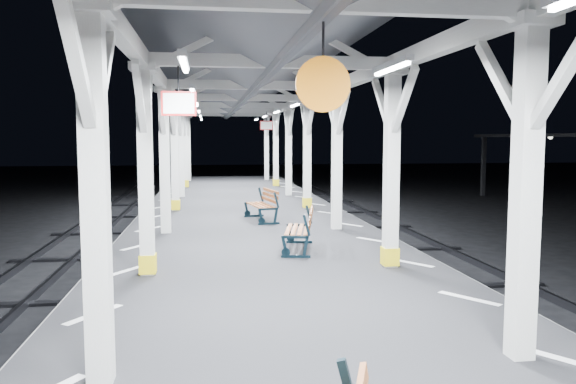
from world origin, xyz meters
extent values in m
plane|color=black|center=(0.00, 0.00, 0.00)|extent=(120.00, 120.00, 0.00)
cube|color=black|center=(0.00, 0.00, 0.50)|extent=(6.00, 50.00, 1.00)
cube|color=silver|center=(-2.45, 0.00, 1.00)|extent=(1.00, 48.00, 0.01)
cube|color=silver|center=(2.45, 0.00, 1.00)|extent=(1.00, 48.00, 0.01)
cube|color=silver|center=(-2.00, -2.00, 2.60)|extent=(0.22, 0.22, 3.20)
cube|color=silver|center=(-2.00, -2.00, 4.26)|extent=(0.40, 0.40, 0.12)
cube|color=silver|center=(-2.00, -1.45, 3.75)|extent=(0.10, 0.99, 0.99)
cube|color=silver|center=(-2.00, -2.55, 3.75)|extent=(0.10, 0.99, 0.99)
cube|color=silver|center=(-2.00, 2.00, 2.60)|extent=(0.22, 0.22, 3.20)
cube|color=silver|center=(-2.00, 2.00, 4.26)|extent=(0.40, 0.40, 0.12)
cube|color=gold|center=(-2.00, 2.00, 1.18)|extent=(0.26, 0.26, 0.30)
cube|color=silver|center=(-2.00, 2.55, 3.75)|extent=(0.10, 0.99, 0.99)
cube|color=silver|center=(-2.00, 1.45, 3.75)|extent=(0.10, 0.99, 0.99)
cube|color=silver|center=(-2.00, 6.00, 2.60)|extent=(0.22, 0.22, 3.20)
cube|color=silver|center=(-2.00, 6.00, 4.26)|extent=(0.40, 0.40, 0.12)
cube|color=silver|center=(-2.00, 6.55, 3.75)|extent=(0.10, 0.99, 0.99)
cube|color=silver|center=(-2.00, 5.45, 3.75)|extent=(0.10, 0.99, 0.99)
cube|color=silver|center=(-2.00, 10.00, 2.60)|extent=(0.22, 0.22, 3.20)
cube|color=silver|center=(-2.00, 10.00, 4.26)|extent=(0.40, 0.40, 0.12)
cube|color=gold|center=(-2.00, 10.00, 1.18)|extent=(0.26, 0.26, 0.30)
cube|color=silver|center=(-2.00, 10.55, 3.75)|extent=(0.10, 0.99, 0.99)
cube|color=silver|center=(-2.00, 9.45, 3.75)|extent=(0.10, 0.99, 0.99)
cube|color=silver|center=(-2.00, 14.00, 2.60)|extent=(0.22, 0.22, 3.20)
cube|color=silver|center=(-2.00, 14.00, 4.26)|extent=(0.40, 0.40, 0.12)
cube|color=silver|center=(-2.00, 14.55, 3.75)|extent=(0.10, 0.99, 0.99)
cube|color=silver|center=(-2.00, 13.45, 3.75)|extent=(0.10, 0.99, 0.99)
cube|color=silver|center=(-2.00, 18.00, 2.60)|extent=(0.22, 0.22, 3.20)
cube|color=silver|center=(-2.00, 18.00, 4.26)|extent=(0.40, 0.40, 0.12)
cube|color=gold|center=(-2.00, 18.00, 1.18)|extent=(0.26, 0.26, 0.30)
cube|color=silver|center=(-2.00, 18.55, 3.75)|extent=(0.10, 0.99, 0.99)
cube|color=silver|center=(-2.00, 17.45, 3.75)|extent=(0.10, 0.99, 0.99)
cube|color=silver|center=(-2.00, 22.00, 2.60)|extent=(0.22, 0.22, 3.20)
cube|color=silver|center=(-2.00, 22.00, 4.26)|extent=(0.40, 0.40, 0.12)
cube|color=silver|center=(-2.00, 22.55, 3.75)|extent=(0.10, 0.99, 0.99)
cube|color=silver|center=(-2.00, 21.45, 3.75)|extent=(0.10, 0.99, 0.99)
cube|color=silver|center=(2.00, -2.00, 2.60)|extent=(0.22, 0.22, 3.20)
cube|color=silver|center=(2.00, -2.00, 4.26)|extent=(0.40, 0.40, 0.12)
cube|color=silver|center=(2.00, -1.45, 3.75)|extent=(0.10, 0.99, 0.99)
cube|color=silver|center=(2.00, -2.55, 3.75)|extent=(0.10, 0.99, 0.99)
cube|color=silver|center=(2.00, 2.00, 2.60)|extent=(0.22, 0.22, 3.20)
cube|color=silver|center=(2.00, 2.00, 4.26)|extent=(0.40, 0.40, 0.12)
cube|color=gold|center=(2.00, 2.00, 1.18)|extent=(0.26, 0.26, 0.30)
cube|color=silver|center=(2.00, 2.55, 3.75)|extent=(0.10, 0.99, 0.99)
cube|color=silver|center=(2.00, 1.45, 3.75)|extent=(0.10, 0.99, 0.99)
cube|color=silver|center=(2.00, 6.00, 2.60)|extent=(0.22, 0.22, 3.20)
cube|color=silver|center=(2.00, 6.00, 4.26)|extent=(0.40, 0.40, 0.12)
cube|color=silver|center=(2.00, 6.55, 3.75)|extent=(0.10, 0.99, 0.99)
cube|color=silver|center=(2.00, 5.45, 3.75)|extent=(0.10, 0.99, 0.99)
cube|color=silver|center=(2.00, 10.00, 2.60)|extent=(0.22, 0.22, 3.20)
cube|color=silver|center=(2.00, 10.00, 4.26)|extent=(0.40, 0.40, 0.12)
cube|color=gold|center=(2.00, 10.00, 1.18)|extent=(0.26, 0.26, 0.30)
cube|color=silver|center=(2.00, 10.55, 3.75)|extent=(0.10, 0.99, 0.99)
cube|color=silver|center=(2.00, 9.45, 3.75)|extent=(0.10, 0.99, 0.99)
cube|color=silver|center=(2.00, 14.00, 2.60)|extent=(0.22, 0.22, 3.20)
cube|color=silver|center=(2.00, 14.00, 4.26)|extent=(0.40, 0.40, 0.12)
cube|color=silver|center=(2.00, 14.55, 3.75)|extent=(0.10, 0.99, 0.99)
cube|color=silver|center=(2.00, 13.45, 3.75)|extent=(0.10, 0.99, 0.99)
cube|color=silver|center=(2.00, 18.00, 2.60)|extent=(0.22, 0.22, 3.20)
cube|color=silver|center=(2.00, 18.00, 4.26)|extent=(0.40, 0.40, 0.12)
cube|color=gold|center=(2.00, 18.00, 1.18)|extent=(0.26, 0.26, 0.30)
cube|color=silver|center=(2.00, 18.55, 3.75)|extent=(0.10, 0.99, 0.99)
cube|color=silver|center=(2.00, 17.45, 3.75)|extent=(0.10, 0.99, 0.99)
cube|color=silver|center=(2.00, 22.00, 2.60)|extent=(0.22, 0.22, 3.20)
cube|color=silver|center=(2.00, 22.00, 4.26)|extent=(0.40, 0.40, 0.12)
cube|color=silver|center=(2.00, 22.55, 3.75)|extent=(0.10, 0.99, 0.99)
cube|color=silver|center=(2.00, 21.45, 3.75)|extent=(0.10, 0.99, 0.99)
cube|color=silver|center=(-2.00, 0.00, 4.38)|extent=(0.18, 48.00, 0.24)
cube|color=silver|center=(2.00, 0.00, 4.38)|extent=(0.18, 48.00, 0.24)
cube|color=silver|center=(0.00, -2.00, 4.38)|extent=(4.20, 0.14, 0.20)
cube|color=silver|center=(0.00, 2.00, 4.38)|extent=(4.20, 0.14, 0.20)
cube|color=silver|center=(0.00, 6.00, 4.38)|extent=(4.20, 0.14, 0.20)
cube|color=silver|center=(0.00, 10.00, 4.38)|extent=(4.20, 0.14, 0.20)
cube|color=silver|center=(0.00, 14.00, 4.38)|extent=(4.20, 0.14, 0.20)
cube|color=silver|center=(0.00, 18.00, 4.38)|extent=(4.20, 0.14, 0.20)
cube|color=silver|center=(0.00, 22.00, 4.38)|extent=(4.20, 0.14, 0.20)
cube|color=silver|center=(-1.30, 0.00, 4.10)|extent=(0.10, 1.35, 0.08)
cube|color=white|center=(-1.30, 0.00, 4.05)|extent=(0.05, 1.25, 0.05)
cube|color=silver|center=(-1.30, 4.00, 4.10)|extent=(0.10, 1.35, 0.08)
cube|color=white|center=(-1.30, 4.00, 4.05)|extent=(0.05, 1.25, 0.05)
cube|color=silver|center=(-1.30, 8.00, 4.10)|extent=(0.10, 1.35, 0.08)
cube|color=white|center=(-1.30, 8.00, 4.05)|extent=(0.05, 1.25, 0.05)
cube|color=silver|center=(-1.30, 12.00, 4.10)|extent=(0.10, 1.35, 0.08)
cube|color=white|center=(-1.30, 12.00, 4.05)|extent=(0.05, 1.25, 0.05)
cube|color=silver|center=(-1.30, 16.00, 4.10)|extent=(0.10, 1.35, 0.08)
cube|color=white|center=(-1.30, 16.00, 4.05)|extent=(0.05, 1.25, 0.05)
cube|color=silver|center=(-1.30, 20.00, 4.10)|extent=(0.10, 1.35, 0.08)
cube|color=white|center=(-1.30, 20.00, 4.05)|extent=(0.05, 1.25, 0.05)
cube|color=silver|center=(1.30, 0.00, 4.10)|extent=(0.10, 1.35, 0.08)
cube|color=white|center=(1.30, 0.00, 4.05)|extent=(0.05, 1.25, 0.05)
cube|color=silver|center=(1.30, 4.00, 4.10)|extent=(0.10, 1.35, 0.08)
cube|color=white|center=(1.30, 4.00, 4.05)|extent=(0.05, 1.25, 0.05)
cube|color=silver|center=(1.30, 8.00, 4.10)|extent=(0.10, 1.35, 0.08)
cube|color=white|center=(1.30, 8.00, 4.05)|extent=(0.05, 1.25, 0.05)
cube|color=silver|center=(1.30, 12.00, 4.10)|extent=(0.10, 1.35, 0.08)
cube|color=white|center=(1.30, 12.00, 4.05)|extent=(0.05, 1.25, 0.05)
cube|color=silver|center=(1.30, 16.00, 4.10)|extent=(0.10, 1.35, 0.08)
cube|color=white|center=(1.30, 16.00, 4.05)|extent=(0.05, 1.25, 0.05)
cube|color=silver|center=(1.30, 20.00, 4.10)|extent=(0.10, 1.35, 0.08)
cube|color=white|center=(1.30, 20.00, 4.05)|extent=(0.05, 1.25, 0.05)
cylinder|color=black|center=(0.00, -2.00, 4.05)|extent=(0.02, 0.02, 0.30)
cylinder|color=orange|center=(0.00, -2.00, 3.65)|extent=(0.50, 0.04, 0.50)
cylinder|color=black|center=(-1.43, 1.28, 4.02)|extent=(0.02, 0.02, 0.36)
cube|color=red|center=(-1.43, 1.28, 3.67)|extent=(0.50, 0.03, 0.35)
cube|color=white|center=(-1.43, 1.28, 3.67)|extent=(0.44, 0.04, 0.29)
cylinder|color=black|center=(1.27, 15.07, 4.02)|extent=(0.02, 0.02, 0.36)
cube|color=red|center=(1.27, 15.07, 3.67)|extent=(0.50, 0.03, 0.35)
cube|color=white|center=(1.27, 15.07, 3.67)|extent=(0.44, 0.05, 0.29)
cube|color=black|center=(14.00, 22.00, 1.65)|extent=(0.20, 0.20, 3.30)
sphere|color=silver|center=(14.00, 16.00, 3.22)|extent=(0.20, 0.20, 0.20)
sphere|color=silver|center=(14.00, 22.00, 3.22)|extent=(0.20, 0.20, 0.20)
cube|color=black|center=(0.53, 2.90, 1.03)|extent=(0.54, 0.16, 0.05)
cube|color=black|center=(0.33, 2.94, 1.21)|extent=(0.14, 0.07, 0.41)
cube|color=black|center=(0.70, 2.86, 1.21)|extent=(0.13, 0.07, 0.41)
cube|color=black|center=(0.72, 2.86, 1.60)|extent=(0.15, 0.07, 0.39)
cube|color=black|center=(0.82, 4.30, 1.03)|extent=(0.54, 0.16, 0.05)
cube|color=black|center=(0.63, 4.34, 1.21)|extent=(0.14, 0.07, 0.41)
cube|color=black|center=(1.00, 4.26, 1.21)|extent=(0.13, 0.07, 0.41)
cube|color=black|center=(1.02, 4.26, 1.60)|extent=(0.15, 0.07, 0.39)
cube|color=brown|center=(0.50, 3.63, 1.40)|extent=(0.36, 1.35, 0.03)
cube|color=brown|center=(0.61, 3.61, 1.40)|extent=(0.36, 1.35, 0.03)
cube|color=brown|center=(0.73, 3.59, 1.40)|extent=(0.36, 1.35, 0.03)
cube|color=brown|center=(0.84, 3.56, 1.40)|extent=(0.36, 1.35, 0.03)
cube|color=brown|center=(0.90, 3.55, 1.53)|extent=(0.33, 1.34, 0.08)
cube|color=brown|center=(0.92, 3.55, 1.64)|extent=(0.33, 1.34, 0.08)
cube|color=brown|center=(0.94, 3.54, 1.76)|extent=(0.33, 1.34, 0.08)
cube|color=black|center=(0.47, 6.88, 1.03)|extent=(0.55, 0.15, 0.06)
cube|color=black|center=(0.27, 6.84, 1.21)|extent=(0.15, 0.07, 0.42)
cube|color=black|center=(0.65, 6.91, 1.21)|extent=(0.13, 0.07, 0.43)
cube|color=black|center=(0.66, 6.91, 1.62)|extent=(0.15, 0.07, 0.40)
cube|color=black|center=(0.21, 8.33, 1.03)|extent=(0.55, 0.15, 0.06)
cube|color=black|center=(0.01, 8.29, 1.21)|extent=(0.15, 0.07, 0.42)
cube|color=black|center=(0.39, 8.36, 1.21)|extent=(0.13, 0.07, 0.43)
cube|color=black|center=(0.41, 8.36, 1.62)|extent=(0.15, 0.07, 0.40)
cube|color=brown|center=(0.16, 7.57, 1.41)|extent=(0.33, 1.39, 0.03)
cube|color=brown|center=(0.27, 7.59, 1.41)|extent=(0.33, 1.39, 0.03)
cube|color=brown|center=(0.39, 7.61, 1.41)|extent=(0.33, 1.39, 0.03)
cube|color=brown|center=(0.51, 7.63, 1.41)|extent=(0.33, 1.39, 0.03)
cube|color=brown|center=(0.57, 7.64, 1.54)|extent=(0.29, 1.38, 0.09)
cube|color=brown|center=(0.59, 7.65, 1.66)|extent=(0.29, 1.38, 0.09)
cube|color=brown|center=(0.61, 7.65, 1.78)|extent=(0.29, 1.38, 0.09)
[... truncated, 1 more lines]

